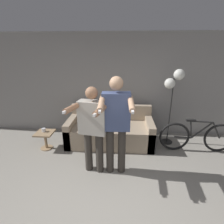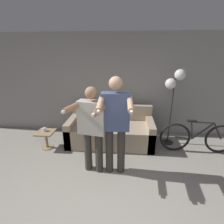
{
  "view_description": "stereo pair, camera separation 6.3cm",
  "coord_description": "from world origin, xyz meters",
  "px_view_note": "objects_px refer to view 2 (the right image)",
  "views": [
    {
      "loc": [
        0.24,
        -1.69,
        2.18
      ],
      "look_at": [
        0.02,
        1.61,
        1.0
      ],
      "focal_mm": 28.0,
      "sensor_mm": 36.0,
      "label": 1
    },
    {
      "loc": [
        0.3,
        -1.68,
        2.18
      ],
      "look_at": [
        0.02,
        1.61,
        1.0
      ],
      "focal_mm": 28.0,
      "sensor_mm": 36.0,
      "label": 2
    }
  ],
  "objects_px": {
    "side_table": "(46,136)",
    "cup": "(44,129)",
    "person_right": "(115,120)",
    "cat": "(120,102)",
    "couch": "(111,131)",
    "person_left": "(92,125)",
    "bicycle": "(198,137)",
    "floor_lamp": "(175,85)"
  },
  "relations": [
    {
      "from": "cup",
      "to": "person_right",
      "type": "bearing_deg",
      "value": -23.96
    },
    {
      "from": "couch",
      "to": "person_right",
      "type": "height_order",
      "value": "person_right"
    },
    {
      "from": "person_right",
      "to": "cup",
      "type": "distance_m",
      "value": 1.94
    },
    {
      "from": "person_left",
      "to": "bicycle",
      "type": "relative_size",
      "value": 0.98
    },
    {
      "from": "floor_lamp",
      "to": "cup",
      "type": "distance_m",
      "value": 3.12
    },
    {
      "from": "person_left",
      "to": "cup",
      "type": "bearing_deg",
      "value": 159.55
    },
    {
      "from": "bicycle",
      "to": "person_left",
      "type": "bearing_deg",
      "value": -158.71
    },
    {
      "from": "person_left",
      "to": "couch",
      "type": "bearing_deg",
      "value": 88.86
    },
    {
      "from": "floor_lamp",
      "to": "side_table",
      "type": "height_order",
      "value": "floor_lamp"
    },
    {
      "from": "person_right",
      "to": "cat",
      "type": "height_order",
      "value": "person_right"
    },
    {
      "from": "person_right",
      "to": "side_table",
      "type": "relative_size",
      "value": 4.36
    },
    {
      "from": "couch",
      "to": "cup",
      "type": "bearing_deg",
      "value": -166.32
    },
    {
      "from": "person_left",
      "to": "bicycle",
      "type": "height_order",
      "value": "person_left"
    },
    {
      "from": "side_table",
      "to": "floor_lamp",
      "type": "bearing_deg",
      "value": 9.54
    },
    {
      "from": "couch",
      "to": "person_right",
      "type": "distance_m",
      "value": 1.36
    },
    {
      "from": "person_left",
      "to": "bicycle",
      "type": "bearing_deg",
      "value": 31.29
    },
    {
      "from": "floor_lamp",
      "to": "person_left",
      "type": "bearing_deg",
      "value": -143.66
    },
    {
      "from": "person_right",
      "to": "cat",
      "type": "xyz_separation_m",
      "value": [
        0.02,
        1.48,
        -0.1
      ]
    },
    {
      "from": "person_left",
      "to": "cat",
      "type": "bearing_deg",
      "value": 83.94
    },
    {
      "from": "couch",
      "to": "cup",
      "type": "distance_m",
      "value": 1.55
    },
    {
      "from": "person_right",
      "to": "cup",
      "type": "xyz_separation_m",
      "value": [
        -1.69,
        0.75,
        -0.6
      ]
    },
    {
      "from": "floor_lamp",
      "to": "couch",
      "type": "bearing_deg",
      "value": -176.44
    },
    {
      "from": "person_left",
      "to": "person_right",
      "type": "bearing_deg",
      "value": 10.25
    },
    {
      "from": "side_table",
      "to": "cup",
      "type": "bearing_deg",
      "value": 133.24
    },
    {
      "from": "cat",
      "to": "cup",
      "type": "distance_m",
      "value": 1.92
    },
    {
      "from": "side_table",
      "to": "cup",
      "type": "distance_m",
      "value": 0.17
    },
    {
      "from": "floor_lamp",
      "to": "cat",
      "type": "bearing_deg",
      "value": 167.08
    },
    {
      "from": "person_right",
      "to": "person_left",
      "type": "bearing_deg",
      "value": 177.8
    },
    {
      "from": "person_left",
      "to": "bicycle",
      "type": "distance_m",
      "value": 2.41
    },
    {
      "from": "couch",
      "to": "side_table",
      "type": "xyz_separation_m",
      "value": [
        -1.47,
        -0.4,
        0.0
      ]
    },
    {
      "from": "couch",
      "to": "person_right",
      "type": "relative_size",
      "value": 1.14
    },
    {
      "from": "floor_lamp",
      "to": "person_right",
      "type": "bearing_deg",
      "value": -135.6
    },
    {
      "from": "couch",
      "to": "cup",
      "type": "height_order",
      "value": "couch"
    },
    {
      "from": "couch",
      "to": "bicycle",
      "type": "height_order",
      "value": "couch"
    },
    {
      "from": "person_left",
      "to": "cat",
      "type": "relative_size",
      "value": 3.57
    },
    {
      "from": "cat",
      "to": "floor_lamp",
      "type": "xyz_separation_m",
      "value": [
        1.21,
        -0.28,
        0.5
      ]
    },
    {
      "from": "person_right",
      "to": "cup",
      "type": "height_order",
      "value": "person_right"
    },
    {
      "from": "cat",
      "to": "couch",
      "type": "bearing_deg",
      "value": -119.48
    },
    {
      "from": "floor_lamp",
      "to": "cup",
      "type": "bearing_deg",
      "value": -171.17
    },
    {
      "from": "couch",
      "to": "person_right",
      "type": "bearing_deg",
      "value": -80.37
    },
    {
      "from": "cup",
      "to": "couch",
      "type": "bearing_deg",
      "value": 13.68
    },
    {
      "from": "cup",
      "to": "bicycle",
      "type": "relative_size",
      "value": 0.05
    }
  ]
}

